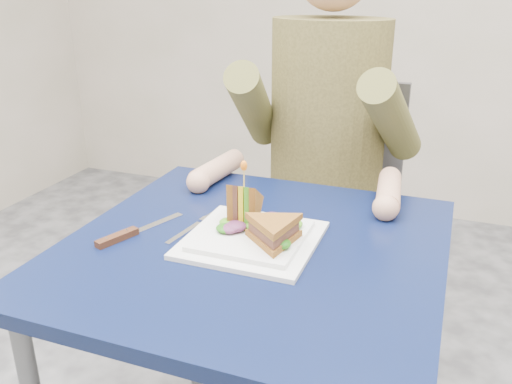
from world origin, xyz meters
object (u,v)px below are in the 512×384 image
at_px(sandwich_upright, 244,207).
at_px(plate, 252,238).
at_px(table, 253,277).
at_px(chair, 330,203).
at_px(fork, 192,228).
at_px(sandwich_flat, 274,231).
at_px(diner, 327,97).
at_px(knife, 125,235).

bearing_deg(sandwich_upright, plate, -52.48).
xyz_separation_m(table, chair, (0.00, 0.71, -0.11)).
bearing_deg(fork, table, -6.18).
xyz_separation_m(sandwich_flat, fork, (-0.20, 0.04, -0.04)).
relative_size(table, diner, 1.01).
xyz_separation_m(fork, knife, (-0.11, -0.08, 0.00)).
height_order(chair, plate, chair).
bearing_deg(sandwich_upright, fork, -162.70).
distance_m(chair, sandwich_upright, 0.70).
height_order(table, diner, diner).
relative_size(table, knife, 3.50).
height_order(plate, fork, plate).
height_order(plate, knife, plate).
bearing_deg(plate, table, -43.81).
bearing_deg(chair, diner, -90.00).
bearing_deg(fork, sandwich_flat, -10.38).
bearing_deg(sandwich_upright, diner, 85.84).
bearing_deg(table, diner, 90.00).
xyz_separation_m(diner, sandwich_upright, (-0.04, -0.54, -0.13)).
bearing_deg(sandwich_flat, fork, 169.62).
bearing_deg(sandwich_upright, knife, -151.74).
distance_m(table, sandwich_upright, 0.15).
bearing_deg(sandwich_upright, sandwich_flat, -38.01).
height_order(table, plate, plate).
xyz_separation_m(sandwich_flat, sandwich_upright, (-0.09, 0.07, 0.01)).
distance_m(sandwich_flat, sandwich_upright, 0.11).
height_order(table, chair, chair).
distance_m(sandwich_flat, knife, 0.32).
bearing_deg(diner, fork, -104.36).
distance_m(plate, fork, 0.14).
bearing_deg(sandwich_flat, diner, 94.66).
height_order(sandwich_flat, fork, sandwich_flat).
height_order(sandwich_flat, knife, sandwich_flat).
distance_m(chair, diner, 0.39).
height_order(diner, knife, diner).
relative_size(diner, plate, 2.87).
relative_size(table, chair, 0.81).
height_order(chair, fork, chair).
bearing_deg(knife, sandwich_upright, 28.26).
distance_m(chair, fork, 0.73).
bearing_deg(sandwich_flat, plate, 155.56).
height_order(chair, diner, diner).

